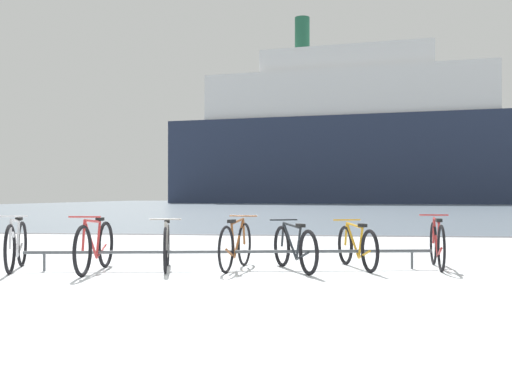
{
  "coord_description": "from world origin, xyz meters",
  "views": [
    {
      "loc": [
        1.84,
        -6.98,
        1.14
      ],
      "look_at": [
        0.46,
        5.1,
        1.21
      ],
      "focal_mm": 41.96,
      "sensor_mm": 36.0,
      "label": 1
    }
  ],
  "objects_px": {
    "bicycle_4": "(294,248)",
    "bicycle_6": "(437,244)",
    "bicycle_0": "(16,245)",
    "bicycle_3": "(236,245)",
    "bicycle_1": "(95,246)",
    "bicycle_5": "(357,247)",
    "bicycle_2": "(167,246)",
    "ferry_ship": "(354,139)"
  },
  "relations": [
    {
      "from": "bicycle_4",
      "to": "bicycle_6",
      "type": "relative_size",
      "value": 0.96
    },
    {
      "from": "bicycle_0",
      "to": "bicycle_3",
      "type": "relative_size",
      "value": 0.98
    },
    {
      "from": "bicycle_1",
      "to": "bicycle_6",
      "type": "distance_m",
      "value": 5.27
    },
    {
      "from": "bicycle_3",
      "to": "bicycle_5",
      "type": "height_order",
      "value": "bicycle_3"
    },
    {
      "from": "bicycle_3",
      "to": "bicycle_4",
      "type": "relative_size",
      "value": 1.03
    },
    {
      "from": "bicycle_0",
      "to": "bicycle_5",
      "type": "xyz_separation_m",
      "value": [
        5.18,
        0.79,
        -0.04
      ]
    },
    {
      "from": "bicycle_3",
      "to": "bicycle_4",
      "type": "xyz_separation_m",
      "value": [
        0.91,
        -0.07,
        -0.03
      ]
    },
    {
      "from": "bicycle_6",
      "to": "bicycle_1",
      "type": "bearing_deg",
      "value": -168.48
    },
    {
      "from": "bicycle_4",
      "to": "bicycle_0",
      "type": "bearing_deg",
      "value": -174.5
    },
    {
      "from": "bicycle_3",
      "to": "bicycle_6",
      "type": "height_order",
      "value": "bicycle_6"
    },
    {
      "from": "bicycle_2",
      "to": "bicycle_6",
      "type": "relative_size",
      "value": 0.97
    },
    {
      "from": "bicycle_6",
      "to": "ferry_ship",
      "type": "distance_m",
      "value": 78.99
    },
    {
      "from": "bicycle_6",
      "to": "ferry_ship",
      "type": "bearing_deg",
      "value": 88.08
    },
    {
      "from": "bicycle_1",
      "to": "bicycle_3",
      "type": "relative_size",
      "value": 1.1
    },
    {
      "from": "bicycle_0",
      "to": "bicycle_3",
      "type": "bearing_deg",
      "value": 8.19
    },
    {
      "from": "bicycle_3",
      "to": "bicycle_2",
      "type": "bearing_deg",
      "value": -172.75
    },
    {
      "from": "bicycle_0",
      "to": "bicycle_1",
      "type": "relative_size",
      "value": 0.89
    },
    {
      "from": "bicycle_0",
      "to": "bicycle_5",
      "type": "distance_m",
      "value": 5.24
    },
    {
      "from": "bicycle_5",
      "to": "bicycle_3",
      "type": "bearing_deg",
      "value": -170.49
    },
    {
      "from": "bicycle_0",
      "to": "bicycle_4",
      "type": "xyz_separation_m",
      "value": [
        4.23,
        0.41,
        -0.04
      ]
    },
    {
      "from": "bicycle_2",
      "to": "bicycle_4",
      "type": "distance_m",
      "value": 1.97
    },
    {
      "from": "bicycle_2",
      "to": "ferry_ship",
      "type": "relative_size",
      "value": 0.03
    },
    {
      "from": "bicycle_6",
      "to": "bicycle_5",
      "type": "bearing_deg",
      "value": -171.34
    },
    {
      "from": "bicycle_0",
      "to": "ferry_ship",
      "type": "distance_m",
      "value": 80.43
    },
    {
      "from": "bicycle_3",
      "to": "bicycle_6",
      "type": "distance_m",
      "value": 3.16
    },
    {
      "from": "bicycle_2",
      "to": "bicycle_3",
      "type": "height_order",
      "value": "bicycle_3"
    },
    {
      "from": "bicycle_1",
      "to": "bicycle_5",
      "type": "relative_size",
      "value": 1.11
    },
    {
      "from": "bicycle_1",
      "to": "ferry_ship",
      "type": "bearing_deg",
      "value": 84.41
    },
    {
      "from": "bicycle_1",
      "to": "ferry_ship",
      "type": "distance_m",
      "value": 80.37
    },
    {
      "from": "bicycle_1",
      "to": "bicycle_4",
      "type": "relative_size",
      "value": 1.14
    },
    {
      "from": "bicycle_2",
      "to": "bicycle_6",
      "type": "bearing_deg",
      "value": 8.68
    },
    {
      "from": "bicycle_3",
      "to": "bicycle_5",
      "type": "xyz_separation_m",
      "value": [
        1.86,
        0.31,
        -0.03
      ]
    },
    {
      "from": "bicycle_1",
      "to": "bicycle_4",
      "type": "height_order",
      "value": "bicycle_1"
    },
    {
      "from": "bicycle_1",
      "to": "bicycle_4",
      "type": "bearing_deg",
      "value": 9.2
    },
    {
      "from": "bicycle_2",
      "to": "bicycle_4",
      "type": "height_order",
      "value": "bicycle_2"
    },
    {
      "from": "bicycle_3",
      "to": "bicycle_5",
      "type": "relative_size",
      "value": 1.0
    },
    {
      "from": "bicycle_1",
      "to": "bicycle_3",
      "type": "distance_m",
      "value": 2.12
    },
    {
      "from": "bicycle_2",
      "to": "ferry_ship",
      "type": "height_order",
      "value": "ferry_ship"
    },
    {
      "from": "bicycle_1",
      "to": "ferry_ship",
      "type": "xyz_separation_m",
      "value": [
        7.79,
        79.49,
        8.93
      ]
    },
    {
      "from": "bicycle_0",
      "to": "bicycle_5",
      "type": "relative_size",
      "value": 0.98
    },
    {
      "from": "bicycle_1",
      "to": "ferry_ship",
      "type": "height_order",
      "value": "ferry_ship"
    },
    {
      "from": "bicycle_2",
      "to": "bicycle_5",
      "type": "relative_size",
      "value": 0.98
    }
  ]
}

